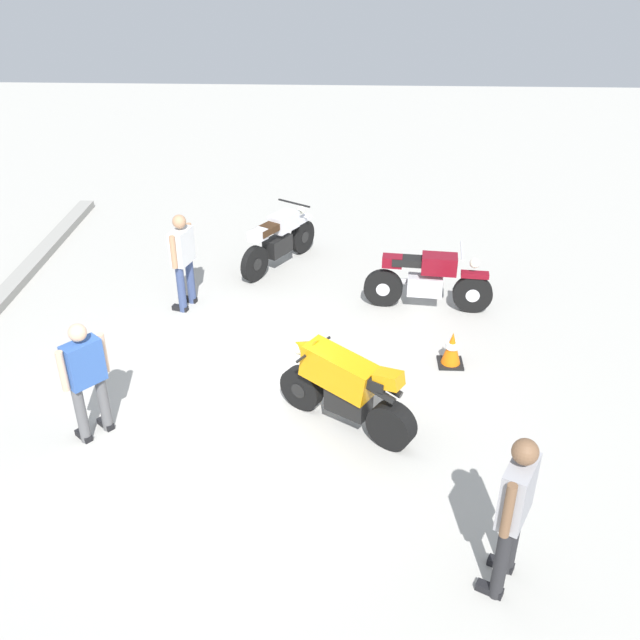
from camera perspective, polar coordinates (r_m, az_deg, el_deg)
name	(u,v)px	position (r m, az deg, el deg)	size (l,w,h in m)	color
ground_plane	(256,400)	(9.56, -5.17, -6.49)	(40.00, 40.00, 0.00)	#ADAAA3
motorcycle_orange_sportbike	(345,387)	(8.76, 2.00, -5.41)	(1.22, 1.74, 1.14)	black
motorcycle_silver_cruiser	(279,240)	(12.92, -3.37, 6.50)	(1.84, 1.21, 1.09)	black
motorcycle_maroon_cruiser	(428,280)	(11.56, 8.70, 3.23)	(0.70, 2.09, 1.09)	black
person_in_blue_shirt	(86,375)	(8.88, -18.41, -4.25)	(0.55, 0.52, 1.60)	#59595B
person_in_white_shirt	(183,256)	(11.52, -11.04, 5.08)	(0.63, 0.41, 1.62)	#384772
person_in_gray_shirt	(515,505)	(6.84, 15.49, -14.22)	(0.64, 0.49, 1.77)	#262628
traffic_cone	(452,349)	(10.28, 10.61, -2.30)	(0.36, 0.36, 0.53)	black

